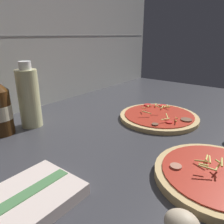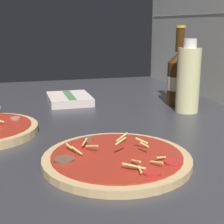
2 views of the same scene
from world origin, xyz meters
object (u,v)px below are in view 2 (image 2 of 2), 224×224
dish_towel (69,99)px  pizza_far (118,159)px  oil_bottle (188,79)px  beer_bottle (178,77)px

dish_towel → pizza_far: bearing=1.3°
oil_bottle → dish_towel: oil_bottle is taller
beer_bottle → dish_towel: (-11.59, -32.13, -7.32)cm
pizza_far → oil_bottle: size_ratio=1.32×
oil_bottle → beer_bottle: bearing=171.1°
pizza_far → dish_towel: (-51.16, -1.15, 0.38)cm
dish_towel → oil_bottle: bearing=56.3°
pizza_far → oil_bottle: 43.45cm
pizza_far → beer_bottle: (-39.57, 30.98, 7.70)cm
pizza_far → dish_towel: size_ratio=1.64×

